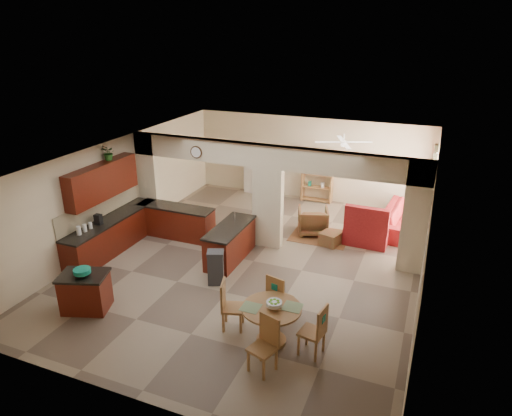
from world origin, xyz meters
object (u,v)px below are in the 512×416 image
at_px(kitchen_island, 85,292).
at_px(armchair, 313,221).
at_px(dining_table, 271,319).
at_px(sofa, 403,219).

xyz_separation_m(kitchen_island, armchair, (3.39, 5.49, -0.03)).
relative_size(dining_table, sofa, 0.45).
distance_m(kitchen_island, armchair, 6.45).
bearing_deg(kitchen_island, armchair, 39.52).
relative_size(sofa, armchair, 2.90).
xyz_separation_m(dining_table, sofa, (1.78, 6.23, -0.15)).
height_order(kitchen_island, sofa, kitchen_island).
height_order(dining_table, sofa, dining_table).
bearing_deg(sofa, kitchen_island, 144.09).
distance_m(dining_table, sofa, 6.49).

